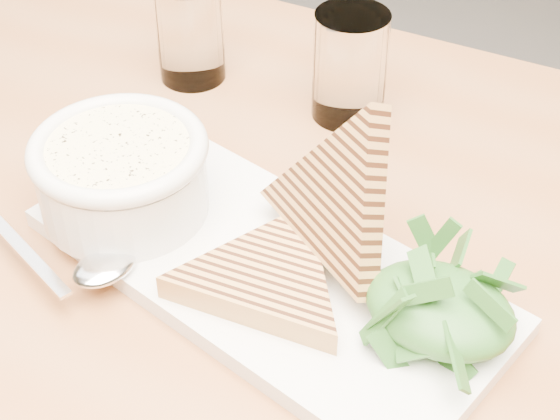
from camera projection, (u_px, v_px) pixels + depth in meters
The scene contains 14 objects.
table_top at pixel (166, 293), 0.65m from camera, with size 1.27×0.85×0.04m, color #935D35.
table_leg_bl at pixel (32, 173), 1.36m from camera, with size 0.06×0.06×0.71m, color #935D35.
platter at pixel (266, 269), 0.63m from camera, with size 0.36×0.16×0.02m, color silver.
soup_bowl at pixel (123, 182), 0.65m from camera, with size 0.13×0.13×0.05m, color silver.
soup at pixel (118, 150), 0.63m from camera, with size 0.11×0.11×0.01m, color #F9E8AB.
bowl_rim at pixel (118, 148), 0.63m from camera, with size 0.13×0.13×0.01m, color silver.
sandwich_flat at pixel (267, 278), 0.60m from camera, with size 0.15×0.15×0.02m, color #B37E43, non-canonical shape.
sandwich_lean at pixel (336, 200), 0.60m from camera, with size 0.15×0.15×0.08m, color #B37E43, non-canonical shape.
salad_base at pixel (440, 309), 0.56m from camera, with size 0.10×0.08×0.04m, color #1A4518.
arugula_pile at pixel (441, 301), 0.56m from camera, with size 0.11×0.10×0.05m, color #3A732A, non-canonical shape.
spoon_bowl at pixel (104, 267), 0.61m from camera, with size 0.04×0.05×0.01m, color silver.
spoon_handle at pixel (24, 251), 0.62m from camera, with size 0.12×0.01×0.00m, color silver.
glass_near at pixel (190, 32), 0.81m from camera, with size 0.06×0.06×0.10m, color white.
glass_far at pixel (350, 66), 0.76m from camera, with size 0.07×0.07×0.10m, color white.
Camera 1 is at (0.31, -0.39, 1.20)m, focal length 55.00 mm.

